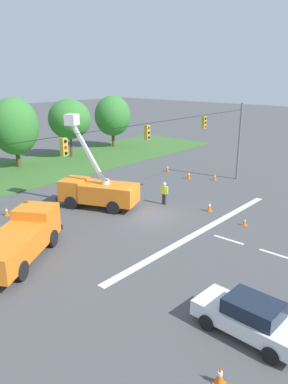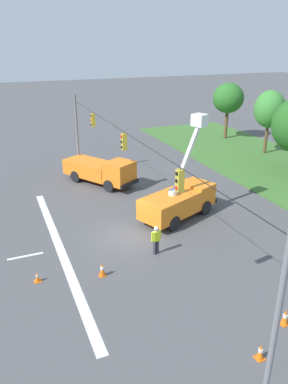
# 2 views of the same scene
# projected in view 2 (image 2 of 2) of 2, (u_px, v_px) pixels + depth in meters

# --- Properties ---
(ground_plane) EXTENTS (200.00, 200.00, 0.00)m
(ground_plane) POSITION_uv_depth(u_px,v_px,m) (128.00, 236.00, 23.66)
(ground_plane) COLOR #4C4C4F
(lane_markings) EXTENTS (17.60, 15.25, 0.01)m
(lane_markings) POSITION_uv_depth(u_px,v_px,m) (35.00, 254.00, 21.62)
(lane_markings) COLOR silver
(lane_markings) RESTS_ON ground
(signal_gantry) EXTENTS (26.20, 0.33, 7.20)m
(signal_gantry) POSITION_uv_depth(u_px,v_px,m) (126.00, 169.00, 22.07)
(signal_gantry) COLOR slate
(signal_gantry) RESTS_ON ground
(tree_far_west) EXTENTS (3.79, 3.68, 6.79)m
(tree_far_west) POSITION_uv_depth(u_px,v_px,m) (228.00, 98.00, 45.08)
(tree_far_west) COLOR brown
(tree_far_west) RESTS_ON ground
(tree_west) EXTENTS (3.33, 3.10, 6.75)m
(tree_west) POSITION_uv_depth(u_px,v_px,m) (270.00, 109.00, 38.95)
(tree_west) COLOR brown
(tree_west) RESTS_ON ground
(utility_truck_bucket_lift) EXTENTS (4.37, 6.42, 6.94)m
(utility_truck_bucket_lift) POSITION_uv_depth(u_px,v_px,m) (179.00, 199.00, 25.69)
(utility_truck_bucket_lift) COLOR orange
(utility_truck_bucket_lift) RESTS_ON ground
(utility_truck_support_near) EXTENTS (6.92, 5.42, 2.31)m
(utility_truck_support_near) POSITION_uv_depth(u_px,v_px,m) (101.00, 170.00, 31.86)
(utility_truck_support_near) COLOR orange
(utility_truck_support_near) RESTS_ON ground
(road_worker) EXTENTS (0.30, 0.64, 1.77)m
(road_worker) POSITION_uv_depth(u_px,v_px,m) (156.00, 238.00, 21.33)
(road_worker) COLOR #383842
(road_worker) RESTS_ON ground
(traffic_cone_foreground_left) EXTENTS (0.36, 0.36, 0.82)m
(traffic_cone_foreground_left) POSITION_uv_depth(u_px,v_px,m) (102.00, 269.00, 19.52)
(traffic_cone_foreground_left) COLOR orange
(traffic_cone_foreground_left) RESTS_ON ground
(traffic_cone_foreground_right) EXTENTS (0.36, 0.36, 0.73)m
(traffic_cone_foreground_right) POSITION_uv_depth(u_px,v_px,m) (187.00, 180.00, 32.07)
(traffic_cone_foreground_right) COLOR orange
(traffic_cone_foreground_right) RESTS_ON ground
(traffic_cone_mid_left) EXTENTS (0.36, 0.36, 0.73)m
(traffic_cone_mid_left) POSITION_uv_depth(u_px,v_px,m) (260.00, 351.00, 14.43)
(traffic_cone_mid_left) COLOR orange
(traffic_cone_mid_left) RESTS_ON ground
(traffic_cone_near_bucket) EXTENTS (0.36, 0.36, 0.79)m
(traffic_cone_near_bucket) POSITION_uv_depth(u_px,v_px,m) (285.00, 317.00, 16.17)
(traffic_cone_near_bucket) COLOR orange
(traffic_cone_near_bucket) RESTS_ON ground
(traffic_cone_lane_edge_b) EXTENTS (0.36, 0.36, 0.59)m
(traffic_cone_lane_edge_b) POSITION_uv_depth(u_px,v_px,m) (37.00, 277.00, 19.10)
(traffic_cone_lane_edge_b) COLOR orange
(traffic_cone_lane_edge_b) RESTS_ON ground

